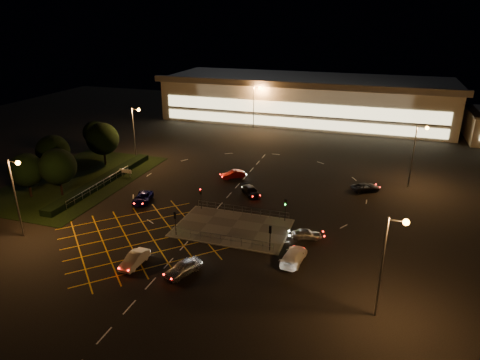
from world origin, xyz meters
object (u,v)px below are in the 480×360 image
(car_queue_white, at_px, (135,259))
(car_east_grey, at_px, (366,187))
(signal_ne, at_px, (285,205))
(signal_se, at_px, (270,233))
(car_circ_red, at_px, (233,174))
(car_right_silver, at_px, (306,234))
(signal_nw, at_px, (201,194))
(signal_sw, at_px, (175,218))
(car_near_silver, at_px, (183,268))
(car_far_dkgrey, at_px, (251,191))
(car_left_blue, at_px, (143,198))
(car_approach_white, at_px, (294,256))

(car_queue_white, xyz_separation_m, car_east_grey, (22.96, 29.56, -0.07))
(signal_ne, bearing_deg, signal_se, -90.00)
(car_queue_white, relative_size, car_circ_red, 1.06)
(car_right_silver, bearing_deg, car_circ_red, 27.41)
(signal_nw, xyz_separation_m, car_circ_red, (0.24, 13.07, -1.71))
(car_east_grey, bearing_deg, signal_sw, 103.35)
(signal_ne, relative_size, car_right_silver, 0.86)
(car_near_silver, xyz_separation_m, car_east_grey, (17.18, 29.49, -0.13))
(signal_nw, height_order, car_far_dkgrey, signal_nw)
(signal_ne, distance_m, car_near_silver, 17.20)
(car_near_silver, distance_m, car_left_blue, 20.29)
(car_near_silver, relative_size, car_queue_white, 1.05)
(signal_nw, xyz_separation_m, car_far_dkgrey, (5.15, 7.09, -1.72))
(car_left_blue, bearing_deg, car_right_silver, -21.40)
(car_approach_white, bearing_deg, signal_sw, 1.03)
(signal_sw, height_order, car_circ_red, signal_sw)
(car_queue_white, bearing_deg, car_east_grey, 54.32)
(signal_se, bearing_deg, car_circ_red, -60.82)
(car_near_silver, relative_size, car_left_blue, 0.94)
(signal_ne, height_order, car_queue_white, signal_ne)
(car_east_grey, bearing_deg, signal_se, 124.19)
(car_far_dkgrey, relative_size, car_approach_white, 0.88)
(car_approach_white, bearing_deg, signal_se, -17.83)
(signal_ne, relative_size, car_queue_white, 0.75)
(car_far_dkgrey, height_order, car_circ_red, car_circ_red)
(signal_nw, bearing_deg, car_left_blue, -178.02)
(car_queue_white, distance_m, car_east_grey, 37.43)
(signal_sw, bearing_deg, car_near_silver, 121.09)
(car_left_blue, relative_size, car_east_grey, 1.04)
(signal_ne, distance_m, car_queue_white, 20.47)
(signal_nw, relative_size, car_right_silver, 0.86)
(car_near_silver, bearing_deg, signal_se, 68.24)
(signal_ne, bearing_deg, signal_nw, 180.00)
(signal_sw, relative_size, signal_ne, 1.00)
(signal_se, xyz_separation_m, car_circ_red, (-11.76, 21.06, -1.71))
(signal_se, relative_size, car_queue_white, 0.75)
(signal_se, distance_m, car_left_blue, 22.57)
(signal_ne, xyz_separation_m, car_near_silver, (-7.55, -15.37, -1.61))
(signal_ne, relative_size, car_circ_red, 0.79)
(signal_sw, height_order, car_left_blue, signal_sw)
(car_approach_white, bearing_deg, car_near_silver, 35.72)
(car_left_blue, distance_m, car_approach_white, 25.86)
(signal_se, bearing_deg, car_approach_white, 155.93)
(signal_ne, height_order, car_left_blue, signal_ne)
(car_far_dkgrey, height_order, car_east_grey, car_far_dkgrey)
(car_far_dkgrey, bearing_deg, signal_nw, -165.41)
(signal_nw, bearing_deg, car_far_dkgrey, 53.99)
(signal_sw, distance_m, car_circ_red, 21.13)
(signal_nw, height_order, signal_ne, same)
(car_right_silver, bearing_deg, car_east_grey, -33.96)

